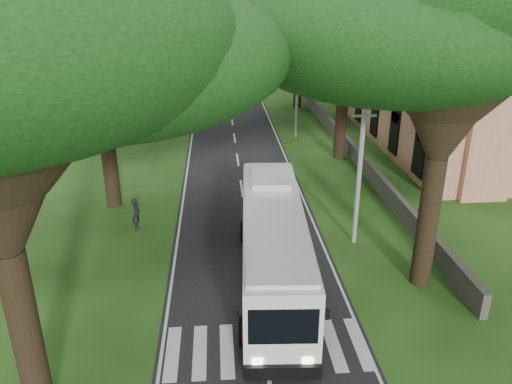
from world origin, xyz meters
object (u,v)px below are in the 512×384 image
object	(u,v)px
pole_far	(272,59)
coach_bus	(273,243)
pole_near	(360,168)
distant_car_a	(217,106)
distant_car_c	(231,73)
pedestrian	(136,214)
distant_car_b	(206,75)
pole_mid	(297,90)
church	(460,90)

from	to	relation	value
pole_far	coach_bus	distance (m)	43.79
pole_near	coach_bus	distance (m)	6.24
distant_car_a	distant_car_c	world-z (taller)	distant_car_c
pole_near	pedestrian	distance (m)	12.31
pole_far	distant_car_c	world-z (taller)	pole_far
distant_car_b	distant_car_c	xyz separation A→B (m)	(3.66, 1.12, 0.10)
pole_near	pole_far	bearing A→B (deg)	90.00
pole_mid	distant_car_a	world-z (taller)	pole_mid
pole_mid	distant_car_c	xyz separation A→B (m)	(-4.70, 32.10, -3.44)
coach_bus	church	bearing A→B (deg)	51.54
church	pole_far	distance (m)	27.41
pedestrian	distant_car_c	bearing A→B (deg)	-7.85
pole_far	distant_car_b	world-z (taller)	pole_far
pole_near	pole_far	xyz separation A→B (m)	(0.00, 40.00, 0.00)
pole_near	pedestrian	world-z (taller)	pole_near
distant_car_c	pole_far	bearing A→B (deg)	117.51
pole_near	distant_car_c	world-z (taller)	pole_near
church	distant_car_c	xyz separation A→B (m)	(-17.06, 36.55, -4.17)
distant_car_a	distant_car_c	distance (m)	22.27
distant_car_a	distant_car_c	xyz separation A→B (m)	(2.29, 22.15, 0.05)
pole_near	distant_car_c	size ratio (longest dim) A/B	1.63
pole_near	pole_far	world-z (taller)	same
pole_mid	pole_far	xyz separation A→B (m)	(0.00, 20.00, 0.00)
church	distant_car_c	size ratio (longest dim) A/B	4.88
distant_car_a	pedestrian	distance (m)	27.87
coach_bus	distant_car_b	size ratio (longest dim) A/B	3.40
pole_near	coach_bus	world-z (taller)	pole_near
coach_bus	distant_car_b	xyz separation A→B (m)	(-3.67, 54.46, -1.35)
pole_near	pole_far	size ratio (longest dim) A/B	1.00
pole_mid	distant_car_c	size ratio (longest dim) A/B	1.63
pole_far	distant_car_c	bearing A→B (deg)	111.23
pole_mid	coach_bus	size ratio (longest dim) A/B	0.63
pole_mid	distant_car_a	size ratio (longest dim) A/B	2.05
distant_car_a	pole_near	bearing A→B (deg)	110.60
pole_near	distant_car_c	distance (m)	52.42
coach_bus	pole_mid	bearing A→B (deg)	82.11
church	distant_car_b	distance (m)	41.27
pole_near	distant_car_c	bearing A→B (deg)	95.16
pole_mid	pole_far	distance (m)	20.00
pole_mid	coach_bus	distance (m)	24.05
pole_mid	coach_bus	xyz separation A→B (m)	(-4.70, -23.48, -2.18)
pole_mid	pedestrian	world-z (taller)	pole_mid
pole_mid	pole_near	bearing A→B (deg)	-90.00
pedestrian	coach_bus	bearing A→B (deg)	-130.61
pole_mid	distant_car_a	xyz separation A→B (m)	(-6.99, 9.94, -3.49)
pole_near	pole_mid	world-z (taller)	same
distant_car_b	pole_mid	bearing A→B (deg)	-73.72
pole_mid	distant_car_b	bearing A→B (deg)	105.11
coach_bus	distant_car_b	bearing A→B (deg)	97.27
coach_bus	distant_car_a	xyz separation A→B (m)	(-2.29, 33.43, -1.30)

